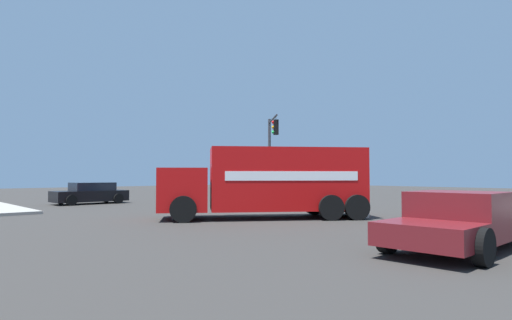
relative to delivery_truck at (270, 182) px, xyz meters
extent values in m
plane|color=#33302D|center=(0.96, -0.77, -1.50)|extent=(100.00, 100.00, 0.00)
cube|color=red|center=(-0.39, -0.58, 0.11)|extent=(5.50, 6.50, 2.52)
cube|color=red|center=(1.99, 2.91, -0.30)|extent=(3.05, 2.92, 1.70)
cube|color=black|center=(2.47, 3.61, 0.04)|extent=(1.71, 1.20, 0.88)
cube|color=#B2B2B7|center=(-2.10, -3.07, -1.31)|extent=(2.01, 1.47, 0.21)
cube|color=white|center=(-1.39, 0.11, 0.24)|extent=(2.97, 4.34, 0.36)
cube|color=white|center=(0.60, -1.26, 0.24)|extent=(2.97, 4.34, 0.36)
cylinder|color=black|center=(0.94, 3.57, -1.00)|extent=(0.80, 0.98, 1.00)
cylinder|color=black|center=(2.98, 2.17, -1.00)|extent=(0.80, 0.98, 1.00)
cylinder|color=black|center=(-2.28, -1.13, -1.00)|extent=(0.80, 0.98, 1.00)
cylinder|color=black|center=(-0.23, -2.53, -1.00)|extent=(0.80, 0.98, 1.00)
cylinder|color=black|center=(-2.87, -2.00, -1.00)|extent=(0.80, 0.98, 1.00)
cylinder|color=black|center=(-0.82, -3.40, -1.00)|extent=(0.80, 0.98, 1.00)
cylinder|color=#38383D|center=(9.02, -8.66, 1.37)|extent=(0.20, 0.20, 5.75)
cylinder|color=#38383D|center=(7.49, -7.51, 4.00)|extent=(3.12, 2.40, 0.12)
cylinder|color=#38383D|center=(6.25, -6.57, 3.87)|extent=(0.03, 0.03, 0.25)
cube|color=black|center=(6.25, -6.57, 3.27)|extent=(0.42, 0.42, 0.95)
sphere|color=red|center=(6.35, -6.42, 3.59)|extent=(0.20, 0.20, 0.20)
sphere|color=#EFA314|center=(6.35, -6.42, 3.28)|extent=(0.20, 0.20, 0.20)
sphere|color=#19CC4C|center=(6.35, -6.42, 2.97)|extent=(0.20, 0.20, 0.20)
cube|color=maroon|center=(-8.45, 3.55, -0.97)|extent=(2.00, 1.56, 0.50)
cube|color=maroon|center=(-8.40, 1.96, -0.67)|extent=(2.00, 1.76, 1.10)
cube|color=black|center=(-8.40, 1.96, -0.38)|extent=(1.84, 1.48, 0.48)
cube|color=maroon|center=(-8.34, 0.11, -0.95)|extent=(2.01, 2.06, 0.55)
cylinder|color=black|center=(-9.45, 3.39, -1.12)|extent=(0.26, 0.77, 0.76)
cylinder|color=black|center=(-7.44, 3.45, -1.12)|extent=(0.26, 0.77, 0.76)
cylinder|color=black|center=(-7.33, 0.02, -1.12)|extent=(0.26, 0.77, 0.76)
cube|color=black|center=(13.67, 2.23, -1.02)|extent=(1.85, 4.32, 0.65)
cube|color=black|center=(13.67, 2.08, -0.44)|extent=(1.61, 2.43, 0.50)
cylinder|color=black|center=(12.73, 3.63, -1.19)|extent=(0.21, 0.62, 0.62)
cylinder|color=black|center=(14.57, 3.66, -1.19)|extent=(0.21, 0.62, 0.62)
cylinder|color=black|center=(12.77, 0.80, -1.19)|extent=(0.21, 0.62, 0.62)
cylinder|color=black|center=(14.61, 0.82, -1.19)|extent=(0.21, 0.62, 0.62)
camera|label=1|loc=(-12.60, 12.14, 0.27)|focal=29.74mm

